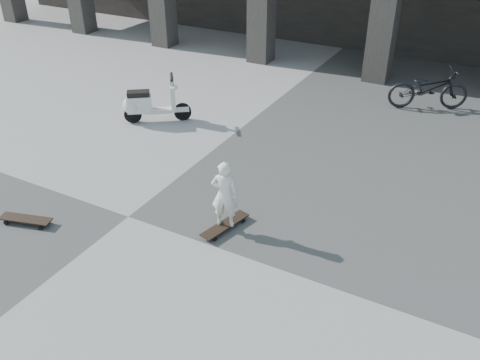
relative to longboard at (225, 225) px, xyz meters
The scene contains 6 objects.
ground 1.65m from the longboard, 163.37° to the right, with size 90.00×90.00×0.00m, color #474644.
longboard is the anchor object (origin of this frame).
skateboard_spare 3.24m from the longboard, 154.16° to the right, with size 0.89×0.45×0.10m.
child 0.58m from the longboard, ahead, with size 0.41×0.27×1.13m, color silver.
scooter 4.59m from the longboard, 143.13° to the left, with size 1.31×1.03×1.07m.
bicycle 6.90m from the longboard, 74.81° to the left, with size 0.66×1.88×0.99m, color black.
Camera 1 is at (4.92, -5.19, 4.84)m, focal length 38.00 mm.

